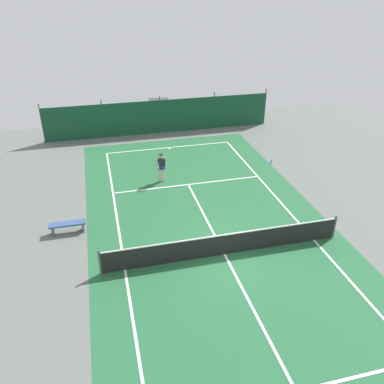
{
  "coord_description": "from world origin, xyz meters",
  "views": [
    {
      "loc": [
        -4.52,
        -12.49,
        10.2
      ],
      "look_at": [
        -0.4,
        3.95,
        0.9
      ],
      "focal_mm": 37.16,
      "sensor_mm": 36.0,
      "label": 1
    }
  ],
  "objects_px": {
    "tennis_player": "(161,166)",
    "parked_car": "(160,112)",
    "courtside_bench": "(68,225)",
    "tennis_ball_midcourt": "(141,187)",
    "tennis_net": "(225,244)",
    "water_bottle": "(271,161)",
    "tennis_ball_near_player": "(133,219)"
  },
  "relations": [
    {
      "from": "tennis_ball_midcourt",
      "to": "parked_car",
      "type": "xyz_separation_m",
      "value": [
        2.87,
        10.44,
        0.81
      ]
    },
    {
      "from": "courtside_bench",
      "to": "tennis_ball_midcourt",
      "type": "bearing_deg",
      "value": 43.11
    },
    {
      "from": "tennis_player",
      "to": "tennis_ball_midcourt",
      "type": "xyz_separation_m",
      "value": [
        -1.21,
        -0.41,
        -0.93
      ]
    },
    {
      "from": "courtside_bench",
      "to": "tennis_ball_near_player",
      "type": "bearing_deg",
      "value": 6.4
    },
    {
      "from": "tennis_ball_near_player",
      "to": "courtside_bench",
      "type": "distance_m",
      "value": 2.99
    },
    {
      "from": "tennis_ball_midcourt",
      "to": "tennis_player",
      "type": "bearing_deg",
      "value": 18.72
    },
    {
      "from": "tennis_player",
      "to": "tennis_ball_midcourt",
      "type": "distance_m",
      "value": 1.58
    },
    {
      "from": "tennis_net",
      "to": "tennis_ball_near_player",
      "type": "distance_m",
      "value": 4.91
    },
    {
      "from": "parked_car",
      "to": "tennis_net",
      "type": "bearing_deg",
      "value": -85.15
    },
    {
      "from": "tennis_net",
      "to": "water_bottle",
      "type": "distance_m",
      "value": 9.73
    },
    {
      "from": "tennis_ball_near_player",
      "to": "parked_car",
      "type": "xyz_separation_m",
      "value": [
        3.68,
        13.63,
        0.81
      ]
    },
    {
      "from": "tennis_ball_near_player",
      "to": "courtside_bench",
      "type": "relative_size",
      "value": 0.04
    },
    {
      "from": "tennis_ball_near_player",
      "to": "water_bottle",
      "type": "relative_size",
      "value": 0.28
    },
    {
      "from": "tennis_player",
      "to": "parked_car",
      "type": "bearing_deg",
      "value": -97.05
    },
    {
      "from": "tennis_player",
      "to": "tennis_ball_near_player",
      "type": "xyz_separation_m",
      "value": [
        -2.02,
        -3.6,
        -0.93
      ]
    },
    {
      "from": "tennis_net",
      "to": "tennis_ball_near_player",
      "type": "xyz_separation_m",
      "value": [
        -3.36,
        3.56,
        -0.48
      ]
    },
    {
      "from": "tennis_ball_near_player",
      "to": "tennis_ball_midcourt",
      "type": "bearing_deg",
      "value": 75.73
    },
    {
      "from": "tennis_ball_midcourt",
      "to": "courtside_bench",
      "type": "relative_size",
      "value": 0.04
    },
    {
      "from": "tennis_ball_midcourt",
      "to": "water_bottle",
      "type": "height_order",
      "value": "water_bottle"
    },
    {
      "from": "parked_car",
      "to": "water_bottle",
      "type": "bearing_deg",
      "value": -54.31
    },
    {
      "from": "tennis_player",
      "to": "courtside_bench",
      "type": "distance_m",
      "value": 6.37
    },
    {
      "from": "tennis_ball_midcourt",
      "to": "courtside_bench",
      "type": "distance_m",
      "value": 5.17
    },
    {
      "from": "tennis_player",
      "to": "parked_car",
      "type": "height_order",
      "value": "parked_car"
    },
    {
      "from": "parked_car",
      "to": "courtside_bench",
      "type": "bearing_deg",
      "value": -109.48
    },
    {
      "from": "tennis_net",
      "to": "tennis_player",
      "type": "relative_size",
      "value": 6.17
    },
    {
      "from": "parked_car",
      "to": "water_bottle",
      "type": "xyz_separation_m",
      "value": [
        5.29,
        -9.26,
        -0.72
      ]
    },
    {
      "from": "tennis_net",
      "to": "parked_car",
      "type": "height_order",
      "value": "parked_car"
    },
    {
      "from": "tennis_player",
      "to": "tennis_ball_near_player",
      "type": "bearing_deg",
      "value": 63.08
    },
    {
      "from": "parked_car",
      "to": "water_bottle",
      "type": "height_order",
      "value": "parked_car"
    },
    {
      "from": "tennis_ball_near_player",
      "to": "courtside_bench",
      "type": "bearing_deg",
      "value": -173.6
    },
    {
      "from": "tennis_ball_midcourt",
      "to": "parked_car",
      "type": "height_order",
      "value": "parked_car"
    },
    {
      "from": "tennis_net",
      "to": "tennis_ball_midcourt",
      "type": "xyz_separation_m",
      "value": [
        -2.54,
        6.75,
        -0.48
      ]
    }
  ]
}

